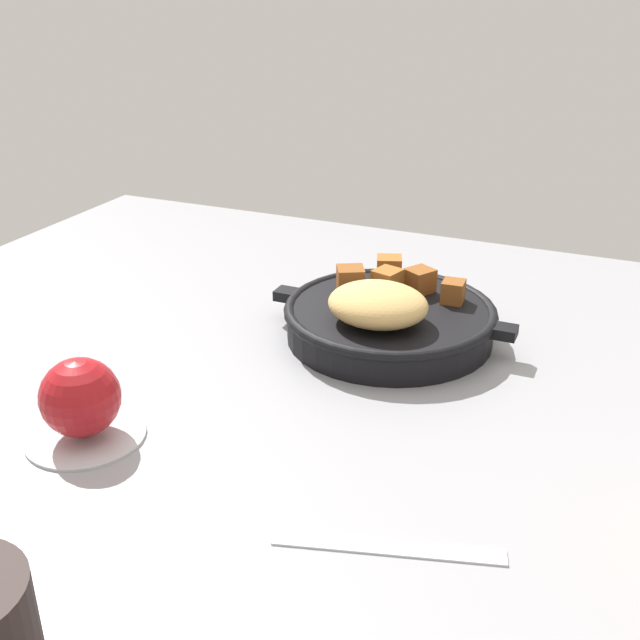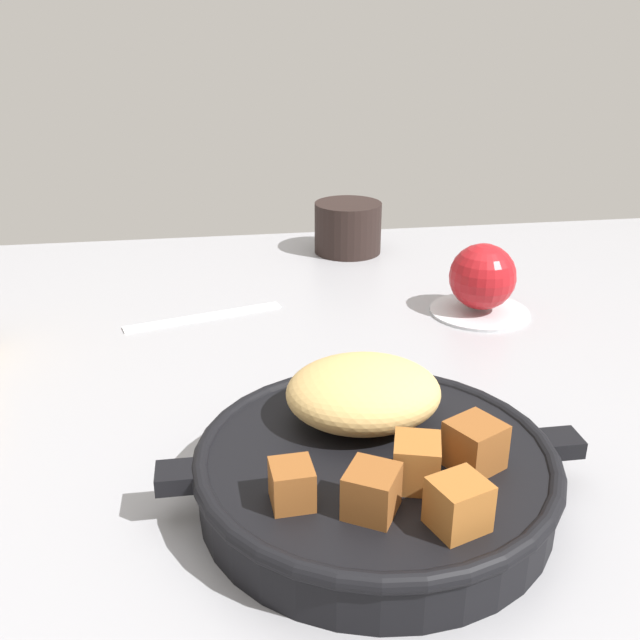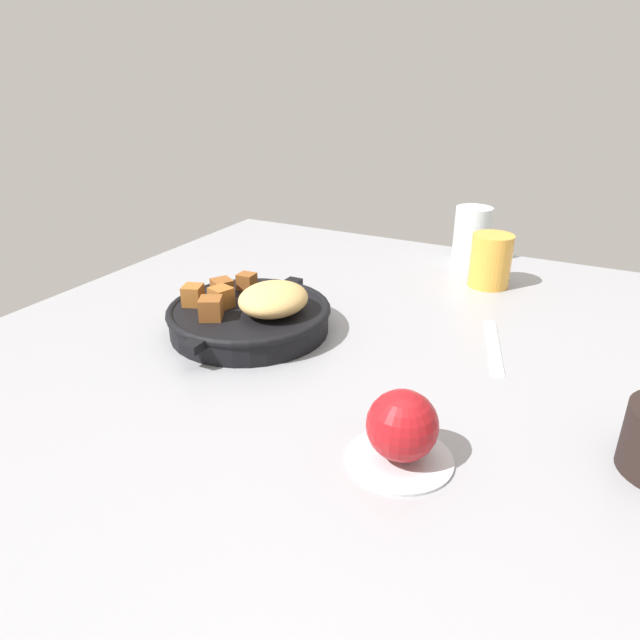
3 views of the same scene
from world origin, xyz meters
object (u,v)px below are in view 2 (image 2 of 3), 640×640
at_px(cast_iron_skillet, 375,460).
at_px(red_apple, 482,277).
at_px(coffee_mug_dark, 348,228).
at_px(butter_knife, 204,316).

height_order(cast_iron_skillet, red_apple, cast_iron_skillet).
relative_size(red_apple, coffee_mug_dark, 0.79).
xyz_separation_m(cast_iron_skillet, coffee_mug_dark, (0.08, 0.53, 0.01)).
bearing_deg(butter_knife, red_apple, -21.52).
distance_m(red_apple, coffee_mug_dark, 0.26).
bearing_deg(coffee_mug_dark, cast_iron_skillet, -98.79).
bearing_deg(cast_iron_skillet, red_apple, 58.28).
bearing_deg(cast_iron_skillet, coffee_mug_dark, 81.21).
distance_m(cast_iron_skillet, red_apple, 0.35).
xyz_separation_m(cast_iron_skillet, butter_knife, (-0.11, 0.33, -0.03)).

